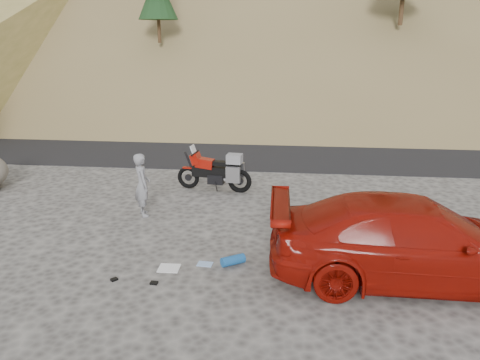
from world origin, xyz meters
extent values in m
plane|color=#43403E|center=(0.00, 0.00, 0.00)|extent=(140.00, 140.00, 0.00)
cube|color=black|center=(0.00, 9.00, 0.00)|extent=(120.00, 7.00, 0.05)
cylinder|color=#3A2715|center=(-4.00, 14.00, 4.90)|extent=(0.17, 0.17, 1.40)
cylinder|color=#3A2715|center=(8.00, 15.00, 5.94)|extent=(0.22, 0.22, 1.82)
torus|color=black|center=(-0.37, 3.47, 0.35)|extent=(0.71, 0.21, 0.70)
cylinder|color=black|center=(-0.37, 3.47, 0.35)|extent=(0.22, 0.09, 0.21)
torus|color=black|center=(1.26, 3.26, 0.35)|extent=(0.75, 0.24, 0.74)
cylinder|color=black|center=(1.26, 3.26, 0.35)|extent=(0.24, 0.11, 0.23)
cylinder|color=black|center=(-0.29, 3.46, 0.74)|extent=(0.40, 0.11, 0.86)
cylinder|color=black|center=(-0.14, 3.44, 1.14)|extent=(0.13, 0.66, 0.05)
cube|color=black|center=(0.42, 3.37, 0.58)|extent=(1.29, 0.41, 0.32)
cube|color=black|center=(0.52, 3.35, 0.37)|extent=(0.51, 0.37, 0.30)
cube|color=maroon|center=(0.18, 3.40, 0.85)|extent=(0.59, 0.38, 0.33)
cube|color=maroon|center=(-0.11, 3.43, 0.97)|extent=(0.36, 0.40, 0.37)
cube|color=silver|center=(-0.18, 3.44, 1.25)|extent=(0.16, 0.33, 0.27)
cube|color=black|center=(0.68, 3.33, 0.87)|extent=(0.61, 0.30, 0.13)
cube|color=black|center=(1.08, 3.28, 0.83)|extent=(0.39, 0.24, 0.11)
cube|color=#AEAEB2|center=(1.09, 3.00, 0.61)|extent=(0.44, 0.18, 0.48)
cube|color=#AEAEB2|center=(1.16, 3.55, 0.61)|extent=(0.44, 0.18, 0.48)
cube|color=gray|center=(1.10, 3.28, 1.04)|extent=(0.49, 0.41, 0.28)
cube|color=maroon|center=(-0.37, 3.47, 0.67)|extent=(0.33, 0.17, 0.04)
cylinder|color=black|center=(0.55, 3.16, 0.19)|extent=(0.05, 0.22, 0.39)
cylinder|color=#AEAEB2|center=(1.03, 3.14, 0.42)|extent=(0.49, 0.15, 0.14)
imported|color=gray|center=(-1.07, 1.11, 0.00)|extent=(0.65, 0.73, 1.68)
imported|color=maroon|center=(5.17, -1.64, 0.00)|extent=(5.63, 2.40, 1.62)
cube|color=white|center=(0.34, -1.75, 0.01)|extent=(0.44, 0.39, 0.01)
cylinder|color=#1A569C|center=(1.63, -1.45, 0.10)|extent=(0.53, 0.44, 0.20)
cylinder|color=#1A569C|center=(3.23, -0.96, 0.10)|extent=(0.09, 0.09, 0.20)
cone|color=#AC0B18|center=(3.49, -1.65, 0.08)|extent=(0.17, 0.17, 0.16)
cube|color=black|center=(0.21, -2.40, 0.02)|extent=(0.15, 0.11, 0.04)
cube|color=black|center=(-0.60, -2.35, 0.02)|extent=(0.15, 0.16, 0.04)
cube|color=#8EAFDB|center=(1.04, -1.50, 0.01)|extent=(0.33, 0.25, 0.01)
camera|label=1|loc=(2.72, -10.16, 4.57)|focal=35.00mm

